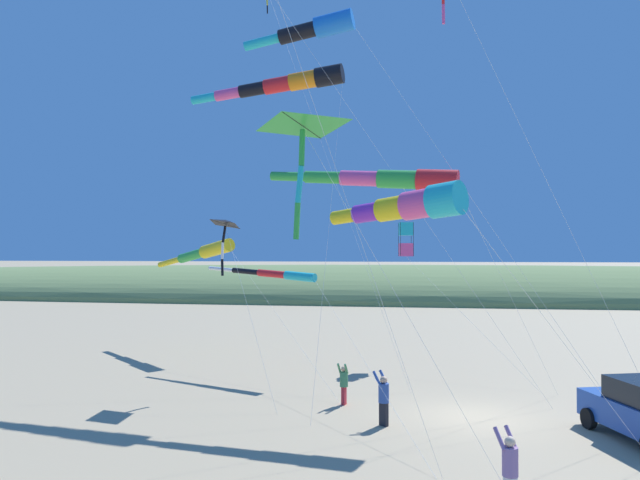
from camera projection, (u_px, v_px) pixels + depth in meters
ground_plane at (473, 417)px, 21.04m from camera, size 600.00×600.00×0.00m
dune_ridge_grassy at (429, 297)px, 75.42m from camera, size 28.00×240.00×7.98m
cooler_box at (599, 407)px, 21.55m from camera, size 0.62×0.42×0.42m
person_adult_flyer at (383, 396)px, 20.03m from camera, size 0.62×0.64×1.78m
person_child_green_jacket at (510, 466)px, 13.48m from camera, size 0.65×0.60×1.80m
person_child_grey_jacket at (344, 382)px, 22.77m from camera, size 0.52×0.42×1.57m
kite_windsock_rainbow_low_near at (286, 84)px, 28.23m from camera, size 8.47×7.51×14.17m
kite_windsock_orange_high_right at (411, 206)px, 14.34m from camera, size 4.22×8.53×7.30m
kite_windsock_checkered_midright at (315, 29)px, 23.68m from camera, size 1.35×13.70×14.98m
kite_windsock_red_high_left at (386, 179)px, 22.68m from camera, size 3.71×11.29×8.89m
kite_delta_small_distant at (226, 224)px, 25.67m from camera, size 4.68×3.94×7.16m
kite_delta_blue_topmost at (303, 126)px, 16.09m from camera, size 2.11×6.29×9.40m
kite_box_magenta_far_left at (406, 239)px, 31.87m from camera, size 6.81×5.84×7.21m
kite_windsock_purple_drifting at (203, 252)px, 34.80m from camera, size 13.57×13.00×6.42m
kite_windsock_long_streamer_left at (275, 274)px, 28.62m from camera, size 14.23×10.80×4.95m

